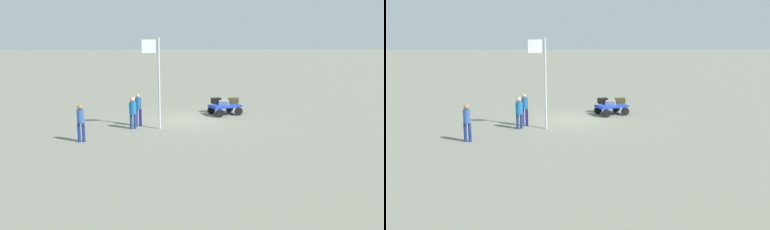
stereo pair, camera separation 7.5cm
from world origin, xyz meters
TOP-DOWN VIEW (x-y plane):
  - ground_plane at (0.00, 0.00)m, footprint 120.00×120.00m
  - luggage_cart at (-2.27, -1.28)m, footprint 2.02×1.73m
  - suitcase_grey at (-2.24, -1.40)m, footprint 0.64×0.49m
  - suitcase_navy at (-1.82, -1.87)m, footprint 0.63×0.53m
  - suitcase_olive at (-2.86, -1.84)m, footprint 0.59×0.34m
  - worker_lead at (2.50, 1.32)m, footprint 0.34×0.32m
  - worker_trailing at (2.72, 1.89)m, footprint 0.47×0.47m
  - worker_supervisor at (4.83, 4.21)m, footprint 0.36×0.36m
  - flagpole at (1.49, 1.93)m, footprint 0.87×0.11m

SIDE VIEW (x-z plane):
  - ground_plane at x=0.00m, z-range 0.00..0.00m
  - luggage_cart at x=-2.27m, z-range 0.13..0.69m
  - suitcase_grey at x=-2.24m, z-range 0.56..0.80m
  - suitcase_navy at x=-1.82m, z-range 0.56..0.87m
  - suitcase_olive at x=-2.86m, z-range 0.56..0.88m
  - worker_trailing at x=2.72m, z-range 0.15..1.77m
  - worker_lead at x=2.50m, z-range 0.13..1.82m
  - worker_supervisor at x=4.83m, z-range 0.14..1.85m
  - flagpole at x=1.49m, z-range 0.46..5.01m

